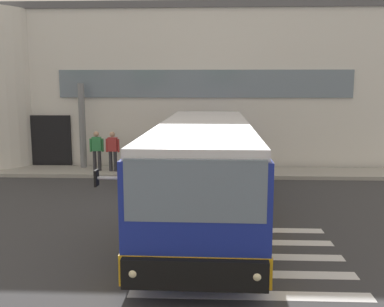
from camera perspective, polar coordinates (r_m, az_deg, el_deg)
name	(u,v)px	position (r m, az deg, el deg)	size (l,w,h in m)	color
ground_plane	(170,205)	(13.98, -2.90, -6.66)	(80.00, 90.00, 0.02)	#353538
bay_paint_stripes	(243,256)	(9.97, 6.62, -13.17)	(4.40, 3.96, 0.01)	silver
terminal_building	(176,87)	(25.06, -2.05, 8.69)	(20.65, 13.80, 7.32)	silver
boarding_curb	(180,172)	(18.62, -1.53, -2.45)	(22.85, 2.00, 0.15)	#9E9B93
entry_support_column	(82,126)	(19.70, -14.09, 3.52)	(0.28, 0.28, 3.67)	slate
bus_main_foreground	(204,170)	(12.50, 1.64, -2.20)	(3.19, 10.96, 2.70)	navy
passenger_near_column	(97,149)	(18.87, -12.31, 0.59)	(0.59, 0.26, 1.68)	#2D2D33
passenger_by_doorway	(113,148)	(18.63, -10.27, 0.66)	(0.59, 0.39, 1.68)	#2D2D33
passenger_at_curb_edge	(154,148)	(18.79, -5.02, 0.73)	(0.44, 0.45, 1.68)	#4C4233
safety_bollard_yellow	(174,169)	(17.38, -2.32, -2.02)	(0.18, 0.18, 0.90)	yellow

